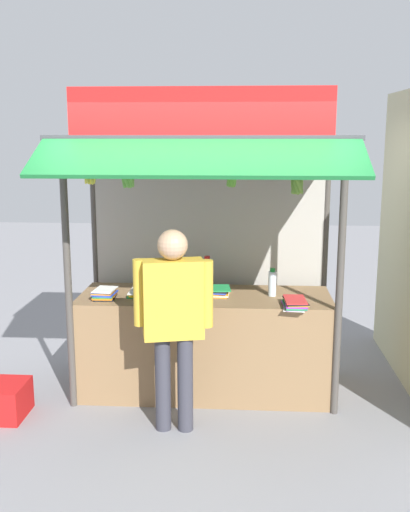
{
  "coord_description": "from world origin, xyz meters",
  "views": [
    {
      "loc": [
        0.33,
        -5.03,
        2.27
      ],
      "look_at": [
        0.0,
        0.0,
        1.24
      ],
      "focal_mm": 41.83,
      "sensor_mm": 36.0,
      "label": 1
    }
  ],
  "objects_px": {
    "magazine_stack_front_left": "(105,293)",
    "magazine_stack_back_right": "(295,303)",
    "water_bottle_mid_right": "(207,272)",
    "water_bottle_mid_left": "(272,283)",
    "plastic_crate": "(2,400)",
    "water_bottle_left": "(196,277)",
    "vendor_person": "(173,312)",
    "banana_bunch_inner_left": "(232,178)",
    "banana_bunch_leftmost": "(128,178)",
    "banana_bunch_rightmost": "(90,175)",
    "magazine_stack_front_right": "(141,293)",
    "banana_bunch_inner_right": "(297,184)",
    "magazine_stack_far_left": "(218,291)"
  },
  "relations": [
    {
      "from": "vendor_person",
      "to": "plastic_crate",
      "type": "distance_m",
      "value": 1.65
    },
    {
      "from": "water_bottle_mid_left",
      "to": "banana_bunch_inner_left",
      "type": "xyz_separation_m",
      "value": [
        -0.35,
        -0.5,
        0.94
      ]
    },
    {
      "from": "magazine_stack_front_left",
      "to": "banana_bunch_leftmost",
      "type": "height_order",
      "value": "banana_bunch_leftmost"
    },
    {
      "from": "water_bottle_left",
      "to": "banana_bunch_leftmost",
      "type": "height_order",
      "value": "banana_bunch_leftmost"
    },
    {
      "from": "banana_bunch_rightmost",
      "to": "banana_bunch_inner_right",
      "type": "xyz_separation_m",
      "value": [
        1.58,
        -0.0,
        -0.06
      ]
    },
    {
      "from": "water_bottle_mid_right",
      "to": "banana_bunch_inner_left",
      "type": "relative_size",
      "value": 1.1
    },
    {
      "from": "water_bottle_mid_left",
      "to": "banana_bunch_inner_right",
      "type": "height_order",
      "value": "banana_bunch_inner_right"
    },
    {
      "from": "water_bottle_mid_right",
      "to": "banana_bunch_inner_right",
      "type": "height_order",
      "value": "banana_bunch_inner_right"
    },
    {
      "from": "banana_bunch_rightmost",
      "to": "banana_bunch_inner_left",
      "type": "bearing_deg",
      "value": 0.13
    },
    {
      "from": "plastic_crate",
      "to": "magazine_stack_far_left",
      "type": "bearing_deg",
      "value": 20.01
    },
    {
      "from": "vendor_person",
      "to": "plastic_crate",
      "type": "xyz_separation_m",
      "value": [
        -1.43,
        0.13,
        -0.81
      ]
    },
    {
      "from": "banana_bunch_rightmost",
      "to": "plastic_crate",
      "type": "distance_m",
      "value": 1.98
    },
    {
      "from": "water_bottle_mid_left",
      "to": "banana_bunch_inner_right",
      "type": "xyz_separation_m",
      "value": [
        0.14,
        -0.51,
        0.9
      ]
    },
    {
      "from": "water_bottle_mid_left",
      "to": "banana_bunch_inner_left",
      "type": "bearing_deg",
      "value": -124.93
    },
    {
      "from": "magazine_stack_far_left",
      "to": "water_bottle_mid_left",
      "type": "bearing_deg",
      "value": 0.47
    },
    {
      "from": "magazine_stack_front_left",
      "to": "magazine_stack_back_right",
      "type": "relative_size",
      "value": 0.81
    },
    {
      "from": "water_bottle_mid_left",
      "to": "banana_bunch_inner_right",
      "type": "distance_m",
      "value": 1.04
    },
    {
      "from": "water_bottle_mid_left",
      "to": "magazine_stack_back_right",
      "type": "relative_size",
      "value": 0.79
    },
    {
      "from": "water_bottle_mid_right",
      "to": "water_bottle_mid_left",
      "type": "relative_size",
      "value": 1.16
    },
    {
      "from": "water_bottle_left",
      "to": "magazine_stack_back_right",
      "type": "height_order",
      "value": "water_bottle_left"
    },
    {
      "from": "water_bottle_mid_left",
      "to": "water_bottle_left",
      "type": "relative_size",
      "value": 1.03
    },
    {
      "from": "vendor_person",
      "to": "banana_bunch_rightmost",
      "type": "bearing_deg",
      "value": 145.86
    },
    {
      "from": "magazine_stack_front_left",
      "to": "plastic_crate",
      "type": "xyz_separation_m",
      "value": [
        -0.77,
        -0.46,
        -0.79
      ]
    },
    {
      "from": "magazine_stack_front_left",
      "to": "banana_bunch_inner_left",
      "type": "bearing_deg",
      "value": -16.68
    },
    {
      "from": "magazine_stack_front_left",
      "to": "banana_bunch_rightmost",
      "type": "height_order",
      "value": "banana_bunch_rightmost"
    },
    {
      "from": "water_bottle_mid_right",
      "to": "banana_bunch_leftmost",
      "type": "distance_m",
      "value": 1.34
    },
    {
      "from": "water_bottle_mid_left",
      "to": "magazine_stack_far_left",
      "type": "distance_m",
      "value": 0.48
    },
    {
      "from": "water_bottle_mid_left",
      "to": "banana_bunch_leftmost",
      "type": "bearing_deg",
      "value": -156.2
    },
    {
      "from": "vendor_person",
      "to": "magazine_stack_front_left",
      "type": "bearing_deg",
      "value": 125.6
    },
    {
      "from": "magazine_stack_front_left",
      "to": "banana_bunch_rightmost",
      "type": "bearing_deg",
      "value": -90.44
    },
    {
      "from": "magazine_stack_back_right",
      "to": "banana_bunch_rightmost",
      "type": "bearing_deg",
      "value": -173.86
    },
    {
      "from": "banana_bunch_rightmost",
      "to": "banana_bunch_inner_left",
      "type": "distance_m",
      "value": 1.09
    },
    {
      "from": "vendor_person",
      "to": "magazine_stack_front_right",
      "type": "bearing_deg",
      "value": 104.81
    },
    {
      "from": "water_bottle_left",
      "to": "vendor_person",
      "type": "bearing_deg",
      "value": -96.03
    },
    {
      "from": "magazine_stack_back_right",
      "to": "vendor_person",
      "type": "distance_m",
      "value": 1.04
    },
    {
      "from": "water_bottle_mid_right",
      "to": "magazine_stack_far_left",
      "type": "xyz_separation_m",
      "value": [
        0.12,
        -0.29,
        -0.1
      ]
    },
    {
      "from": "vendor_person",
      "to": "water_bottle_mid_left",
      "type": "bearing_deg",
      "value": 31.77
    },
    {
      "from": "magazine_stack_far_left",
      "to": "vendor_person",
      "type": "bearing_deg",
      "value": -111.77
    },
    {
      "from": "magazine_stack_front_left",
      "to": "vendor_person",
      "type": "relative_size",
      "value": 0.16
    },
    {
      "from": "banana_bunch_inner_right",
      "to": "plastic_crate",
      "type": "bearing_deg",
      "value": -176.8
    },
    {
      "from": "water_bottle_mid_right",
      "to": "plastic_crate",
      "type": "xyz_separation_m",
      "value": [
        -1.62,
        -0.92,
        -0.88
      ]
    },
    {
      "from": "water_bottle_left",
      "to": "banana_bunch_rightmost",
      "type": "height_order",
      "value": "banana_bunch_rightmost"
    },
    {
      "from": "magazine_stack_back_right",
      "to": "banana_bunch_inner_right",
      "type": "relative_size",
      "value": 0.99
    },
    {
      "from": "magazine_stack_front_right",
      "to": "magazine_stack_front_left",
      "type": "bearing_deg",
      "value": -158.31
    },
    {
      "from": "magazine_stack_front_right",
      "to": "banana_bunch_leftmost",
      "type": "height_order",
      "value": "banana_bunch_leftmost"
    },
    {
      "from": "magazine_stack_back_right",
      "to": "banana_bunch_rightmost",
      "type": "relative_size",
      "value": 1.26
    },
    {
      "from": "water_bottle_left",
      "to": "vendor_person",
      "type": "relative_size",
      "value": 0.15
    },
    {
      "from": "banana_bunch_inner_right",
      "to": "banana_bunch_leftmost",
      "type": "relative_size",
      "value": 1.15
    },
    {
      "from": "water_bottle_mid_right",
      "to": "magazine_stack_back_right",
      "type": "height_order",
      "value": "water_bottle_mid_right"
    },
    {
      "from": "magazine_stack_front_right",
      "to": "magazine_stack_far_left",
      "type": "xyz_separation_m",
      "value": [
        0.67,
        0.06,
        0.01
      ]
    }
  ]
}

